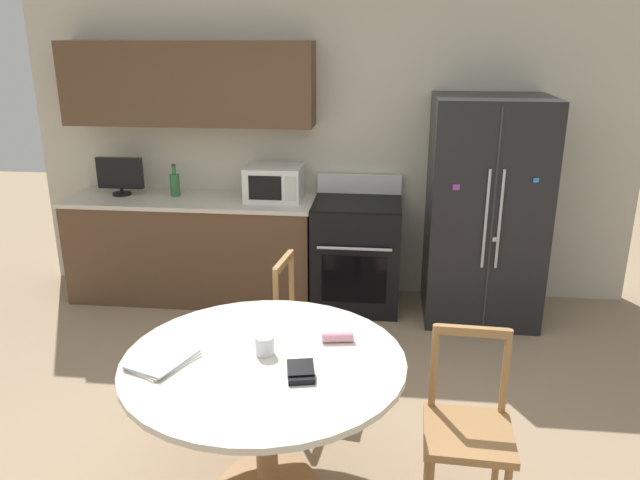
{
  "coord_description": "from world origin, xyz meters",
  "views": [
    {
      "loc": [
        0.51,
        -2.7,
        2.25
      ],
      "look_at": [
        0.09,
        1.15,
        0.95
      ],
      "focal_mm": 35.0,
      "sensor_mm": 36.0,
      "label": 1
    }
  ],
  "objects_px": {
    "counter_bottle": "(175,184)",
    "dining_chair_right": "(468,430)",
    "oven_range": "(356,253)",
    "dining_chair_far": "(309,329)",
    "microwave": "(274,183)",
    "candle_glass": "(265,346)",
    "wallet": "(301,373)",
    "countertop_tv": "(120,175)",
    "refrigerator": "(485,210)"
  },
  "relations": [
    {
      "from": "counter_bottle",
      "to": "wallet",
      "type": "relative_size",
      "value": 1.84
    },
    {
      "from": "microwave",
      "to": "countertop_tv",
      "type": "height_order",
      "value": "countertop_tv"
    },
    {
      "from": "counter_bottle",
      "to": "candle_glass",
      "type": "bearing_deg",
      "value": -62.55
    },
    {
      "from": "counter_bottle",
      "to": "candle_glass",
      "type": "xyz_separation_m",
      "value": [
        1.25,
        -2.41,
        -0.2
      ]
    },
    {
      "from": "dining_chair_right",
      "to": "oven_range",
      "type": "bearing_deg",
      "value": -71.63
    },
    {
      "from": "oven_range",
      "to": "microwave",
      "type": "relative_size",
      "value": 2.32
    },
    {
      "from": "refrigerator",
      "to": "countertop_tv",
      "type": "xyz_separation_m",
      "value": [
        -3.07,
        0.14,
        0.18
      ]
    },
    {
      "from": "oven_range",
      "to": "candle_glass",
      "type": "height_order",
      "value": "oven_range"
    },
    {
      "from": "dining_chair_far",
      "to": "oven_range",
      "type": "bearing_deg",
      "value": 177.62
    },
    {
      "from": "counter_bottle",
      "to": "dining_chair_right",
      "type": "relative_size",
      "value": 0.3
    },
    {
      "from": "oven_range",
      "to": "dining_chair_far",
      "type": "relative_size",
      "value": 1.2
    },
    {
      "from": "refrigerator",
      "to": "candle_glass",
      "type": "height_order",
      "value": "refrigerator"
    },
    {
      "from": "oven_range",
      "to": "dining_chair_right",
      "type": "bearing_deg",
      "value": -74.27
    },
    {
      "from": "countertop_tv",
      "to": "dining_chair_far",
      "type": "height_order",
      "value": "countertop_tv"
    },
    {
      "from": "countertop_tv",
      "to": "dining_chair_far",
      "type": "relative_size",
      "value": 0.44
    },
    {
      "from": "microwave",
      "to": "counter_bottle",
      "type": "bearing_deg",
      "value": 178.33
    },
    {
      "from": "countertop_tv",
      "to": "dining_chair_far",
      "type": "xyz_separation_m",
      "value": [
        1.82,
        -1.45,
        -0.64
      ]
    },
    {
      "from": "dining_chair_right",
      "to": "wallet",
      "type": "xyz_separation_m",
      "value": [
        -0.78,
        -0.16,
        0.36
      ]
    },
    {
      "from": "dining_chair_right",
      "to": "wallet",
      "type": "bearing_deg",
      "value": 14.47
    },
    {
      "from": "countertop_tv",
      "to": "candle_glass",
      "type": "xyz_separation_m",
      "value": [
        1.72,
        -2.39,
        -0.27
      ]
    },
    {
      "from": "dining_chair_right",
      "to": "wallet",
      "type": "distance_m",
      "value": 0.88
    },
    {
      "from": "dining_chair_right",
      "to": "counter_bottle",
      "type": "bearing_deg",
      "value": -44.91
    },
    {
      "from": "countertop_tv",
      "to": "dining_chair_right",
      "type": "height_order",
      "value": "countertop_tv"
    },
    {
      "from": "microwave",
      "to": "wallet",
      "type": "height_order",
      "value": "microwave"
    },
    {
      "from": "dining_chair_far",
      "to": "wallet",
      "type": "relative_size",
      "value": 6.04
    },
    {
      "from": "counter_bottle",
      "to": "dining_chair_right",
      "type": "distance_m",
      "value": 3.37
    },
    {
      "from": "microwave",
      "to": "countertop_tv",
      "type": "xyz_separation_m",
      "value": [
        -1.34,
        0.01,
        0.04
      ]
    },
    {
      "from": "dining_chair_right",
      "to": "countertop_tv",
      "type": "bearing_deg",
      "value": -39.21
    },
    {
      "from": "dining_chair_far",
      "to": "countertop_tv",
      "type": "bearing_deg",
      "value": -121.53
    },
    {
      "from": "oven_range",
      "to": "counter_bottle",
      "type": "distance_m",
      "value": 1.67
    },
    {
      "from": "oven_range",
      "to": "candle_glass",
      "type": "relative_size",
      "value": 11.5
    },
    {
      "from": "oven_range",
      "to": "microwave",
      "type": "height_order",
      "value": "microwave"
    },
    {
      "from": "oven_range",
      "to": "microwave",
      "type": "bearing_deg",
      "value": 174.59
    },
    {
      "from": "refrigerator",
      "to": "microwave",
      "type": "height_order",
      "value": "refrigerator"
    },
    {
      "from": "microwave",
      "to": "wallet",
      "type": "distance_m",
      "value": 2.66
    },
    {
      "from": "microwave",
      "to": "candle_glass",
      "type": "height_order",
      "value": "microwave"
    },
    {
      "from": "oven_range",
      "to": "countertop_tv",
      "type": "xyz_separation_m",
      "value": [
        -2.05,
        0.07,
        0.61
      ]
    },
    {
      "from": "countertop_tv",
      "to": "wallet",
      "type": "bearing_deg",
      "value": -53.36
    },
    {
      "from": "refrigerator",
      "to": "countertop_tv",
      "type": "relative_size",
      "value": 4.47
    },
    {
      "from": "microwave",
      "to": "candle_glass",
      "type": "distance_m",
      "value": 2.43
    },
    {
      "from": "refrigerator",
      "to": "dining_chair_far",
      "type": "relative_size",
      "value": 1.98
    },
    {
      "from": "dining_chair_right",
      "to": "dining_chair_far",
      "type": "bearing_deg",
      "value": -44.77
    },
    {
      "from": "oven_range",
      "to": "candle_glass",
      "type": "distance_m",
      "value": 2.36
    },
    {
      "from": "dining_chair_far",
      "to": "wallet",
      "type": "xyz_separation_m",
      "value": [
        0.11,
        -1.14,
        0.36
      ]
    },
    {
      "from": "countertop_tv",
      "to": "microwave",
      "type": "bearing_deg",
      "value": -0.27
    },
    {
      "from": "dining_chair_right",
      "to": "dining_chair_far",
      "type": "distance_m",
      "value": 1.32
    },
    {
      "from": "refrigerator",
      "to": "countertop_tv",
      "type": "distance_m",
      "value": 3.08
    },
    {
      "from": "oven_range",
      "to": "wallet",
      "type": "xyz_separation_m",
      "value": [
        -0.12,
        -2.52,
        0.32
      ]
    },
    {
      "from": "oven_range",
      "to": "countertop_tv",
      "type": "distance_m",
      "value": 2.14
    },
    {
      "from": "refrigerator",
      "to": "dining_chair_far",
      "type": "bearing_deg",
      "value": -133.61
    }
  ]
}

